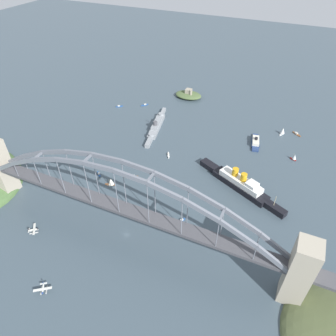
% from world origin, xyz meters
% --- Properties ---
extents(ground_plane, '(1400.00, 1400.00, 0.00)m').
position_xyz_m(ground_plane, '(0.00, 0.00, 0.00)').
color(ground_plane, '#3D4C56').
extents(harbor_arch_bridge, '(305.37, 15.21, 69.77)m').
position_xyz_m(harbor_arch_bridge, '(0.00, 0.00, 29.44)').
color(harbor_arch_bridge, '#ADA38E').
rests_on(harbor_arch_bridge, ground).
extents(ocean_liner, '(88.53, 47.49, 17.94)m').
position_xyz_m(ocean_liner, '(67.00, 88.42, 5.16)').
color(ocean_liner, black).
rests_on(ocean_liner, ground).
extents(naval_cruiser, '(22.36, 84.66, 17.03)m').
position_xyz_m(naval_cruiser, '(-47.20, 149.55, 3.08)').
color(naval_cruiser, gray).
rests_on(naval_cruiser, ground).
extents(harbor_ferry_steamer, '(12.61, 33.63, 7.49)m').
position_xyz_m(harbor_ferry_steamer, '(65.49, 165.87, 2.24)').
color(harbor_ferry_steamer, navy).
rests_on(harbor_ferry_steamer, ground).
extents(fort_island_mid_harbor, '(36.32, 25.71, 12.51)m').
position_xyz_m(fort_island_mid_harbor, '(-42.33, 240.32, 3.70)').
color(fort_island_mid_harbor, '#4C6038').
rests_on(fort_island_mid_harbor, ground).
extents(seaplane_taxiing_near_bridge, '(9.37, 10.19, 5.10)m').
position_xyz_m(seaplane_taxiing_near_bridge, '(-66.84, -28.27, 2.15)').
color(seaplane_taxiing_near_bridge, '#B7B7B2').
rests_on(seaplane_taxiing_near_bridge, ground).
extents(seaplane_second_in_formation, '(10.56, 9.35, 4.90)m').
position_xyz_m(seaplane_second_in_formation, '(-25.72, -63.40, 2.10)').
color(seaplane_second_in_formation, '#B7B7B2').
rests_on(seaplane_second_in_formation, ground).
extents(small_boat_0, '(7.63, 9.00, 1.89)m').
position_xyz_m(small_boat_0, '(-86.24, 194.40, 0.69)').
color(small_boat_0, '#234C8C').
rests_on(small_boat_0, ground).
extents(small_boat_1, '(11.82, 7.43, 2.17)m').
position_xyz_m(small_boat_1, '(-29.47, 60.89, 0.76)').
color(small_boat_1, brown).
rests_on(small_boat_1, ground).
extents(small_boat_2, '(6.52, 5.01, 7.53)m').
position_xyz_m(small_boat_2, '(107.35, 152.37, 3.51)').
color(small_boat_2, '#B2231E').
rests_on(small_boat_2, ground).
extents(small_boat_3, '(6.29, 8.88, 8.77)m').
position_xyz_m(small_boat_3, '(89.39, 197.42, 4.04)').
color(small_boat_3, silver).
rests_on(small_boat_3, ground).
extents(small_boat_4, '(5.57, 9.51, 2.15)m').
position_xyz_m(small_boat_4, '(-12.07, 106.40, 0.81)').
color(small_boat_4, silver).
rests_on(small_boat_4, ground).
extents(small_boat_5, '(4.41, 8.12, 1.73)m').
position_xyz_m(small_boat_5, '(34.07, 29.72, 0.62)').
color(small_boat_5, '#234C8C').
rests_on(small_boat_5, ground).
extents(small_boat_6, '(9.56, 6.54, 8.53)m').
position_xyz_m(small_boat_6, '(-41.63, 43.53, 3.93)').
color(small_boat_6, brown).
rests_on(small_boat_6, ground).
extents(small_boat_7, '(6.86, 6.06, 2.32)m').
position_xyz_m(small_boat_7, '(-60.41, 50.90, 0.82)').
color(small_boat_7, '#234C8C').
rests_on(small_boat_7, ground).
extents(small_boat_8, '(10.04, 8.55, 2.00)m').
position_xyz_m(small_boat_8, '(104.49, 203.67, 0.70)').
color(small_boat_8, brown).
rests_on(small_boat_8, ground).
extents(small_boat_9, '(7.83, 7.38, 1.94)m').
position_xyz_m(small_boat_9, '(-114.87, 177.10, 0.69)').
color(small_boat_9, '#234C8C').
rests_on(small_boat_9, ground).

